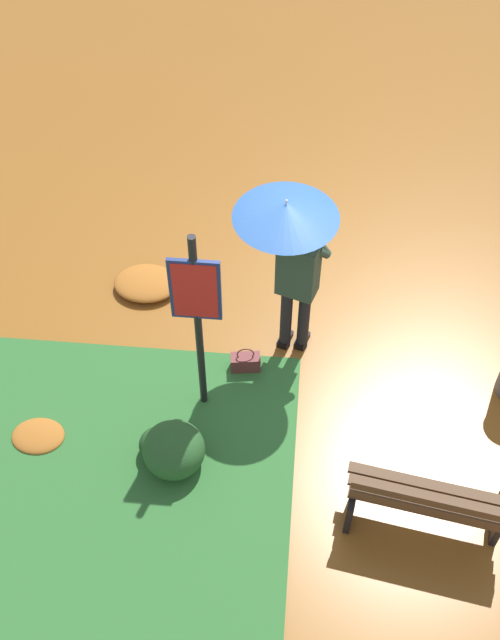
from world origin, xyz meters
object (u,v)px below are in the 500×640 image
object	(u,v)px
person_with_umbrella	(291,240)
info_sign_post	(197,309)
handbag	(246,363)
park_bench	(428,505)

from	to	relation	value
person_with_umbrella	info_sign_post	xyz separation A→B (m)	(0.77, 0.81, -0.11)
handbag	park_bench	distance (m)	2.34
person_with_umbrella	info_sign_post	size ratio (longest dim) A/B	0.89
handbag	park_bench	size ratio (longest dim) A/B	0.26
info_sign_post	park_bench	xyz separation A→B (m)	(-2.09, 1.13, -1.04)
info_sign_post	person_with_umbrella	bearing A→B (deg)	-133.46
person_with_umbrella	handbag	world-z (taller)	person_with_umbrella
person_with_umbrella	park_bench	distance (m)	2.62
info_sign_post	handbag	distance (m)	1.44
person_with_umbrella	handbag	xyz separation A→B (m)	(0.39, 0.37, -1.42)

